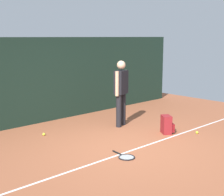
# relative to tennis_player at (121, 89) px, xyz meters

# --- Properties ---
(ground_plane) EXTENTS (12.00, 12.00, 0.00)m
(ground_plane) POSITION_rel_tennis_player_xyz_m (-1.12, -1.25, -0.97)
(ground_plane) COLOR #9E5638
(back_fence) EXTENTS (10.00, 0.10, 2.28)m
(back_fence) POSITION_rel_tennis_player_xyz_m (-1.12, 1.75, 0.18)
(back_fence) COLOR #192D23
(back_fence) RESTS_ON ground
(court_line) EXTENTS (9.00, 0.05, 0.00)m
(court_line) POSITION_rel_tennis_player_xyz_m (-1.12, -1.50, -0.96)
(court_line) COLOR white
(court_line) RESTS_ON ground
(tennis_player) EXTENTS (0.51, 0.33, 1.70)m
(tennis_player) POSITION_rel_tennis_player_xyz_m (0.00, 0.00, 0.00)
(tennis_player) COLOR black
(tennis_player) RESTS_ON ground
(tennis_racket) EXTENTS (0.36, 0.63, 0.03)m
(tennis_racket) POSITION_rel_tennis_player_xyz_m (-1.55, -1.69, -0.95)
(tennis_racket) COLOR black
(tennis_racket) RESTS_ON ground
(backpack) EXTENTS (0.38, 0.37, 0.44)m
(backpack) POSITION_rel_tennis_player_xyz_m (0.32, -1.24, -0.76)
(backpack) COLOR maroon
(backpack) RESTS_ON ground
(tennis_ball_near_player) EXTENTS (0.07, 0.07, 0.07)m
(tennis_ball_near_player) POSITION_rel_tennis_player_xyz_m (-1.94, 0.63, -0.93)
(tennis_ball_near_player) COLOR #CCE033
(tennis_ball_near_player) RESTS_ON ground
(tennis_ball_by_fence) EXTENTS (0.07, 0.07, 0.07)m
(tennis_ball_by_fence) POSITION_rel_tennis_player_xyz_m (0.82, -1.77, -0.93)
(tennis_ball_by_fence) COLOR #CCE033
(tennis_ball_by_fence) RESTS_ON ground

